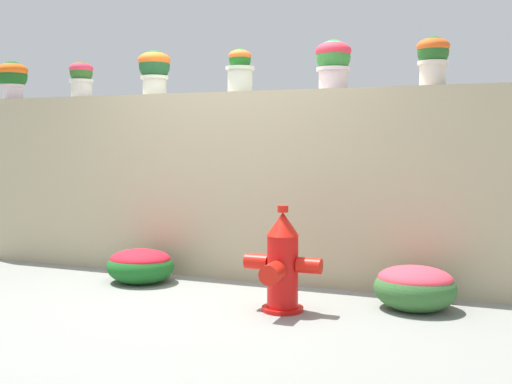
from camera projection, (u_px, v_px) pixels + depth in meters
ground_plane at (187, 304)px, 4.84m from camera, size 24.00×24.00×0.00m
stone_wall at (241, 185)px, 5.79m from camera, size 5.98×0.38×1.71m
potted_plant_0 at (13, 77)px, 6.68m from camera, size 0.32×0.32×0.41m
potted_plant_1 at (81, 77)px, 6.36m from camera, size 0.24×0.24×0.37m
potted_plant_2 at (154, 68)px, 6.04m from camera, size 0.31×0.31×0.44m
potted_plant_3 at (240, 69)px, 5.68m from camera, size 0.27×0.27×0.40m
potted_plant_4 at (333, 61)px, 5.37m from camera, size 0.31×0.31×0.43m
potted_plant_5 at (433, 56)px, 5.07m from camera, size 0.27×0.27×0.41m
fire_hydrant at (282, 264)px, 4.60m from camera, size 0.59×0.47×0.79m
flower_bush_left at (140, 264)px, 5.57m from camera, size 0.61×0.55×0.31m
flower_bush_right at (415, 286)px, 4.67m from camera, size 0.62×0.55×0.34m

